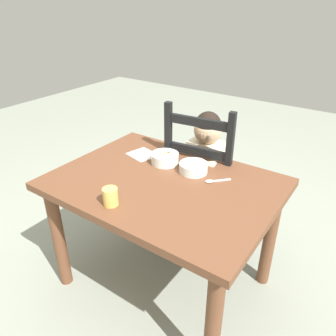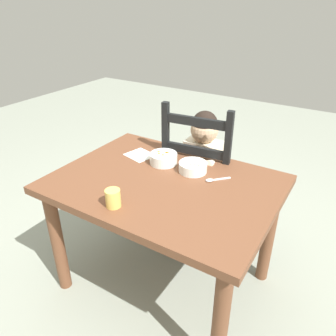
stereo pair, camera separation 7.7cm
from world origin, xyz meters
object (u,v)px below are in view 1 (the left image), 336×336
(child_figure, at_px, (204,162))
(drinking_cup, at_px, (110,197))
(bowl_of_carrots, at_px, (165,158))
(dining_table, at_px, (164,199))
(bowl_of_peas, at_px, (193,167))
(dining_chair, at_px, (204,183))
(spoon, at_px, (213,181))

(child_figure, height_order, drinking_cup, child_figure)
(bowl_of_carrots, bearing_deg, drinking_cup, -85.52)
(dining_table, xyz_separation_m, child_figure, (-0.02, 0.46, 0.02))
(bowl_of_peas, bearing_deg, drinking_cup, -107.41)
(child_figure, bearing_deg, drinking_cup, -94.16)
(child_figure, xyz_separation_m, drinking_cup, (-0.06, -0.77, 0.13))
(dining_chair, xyz_separation_m, child_figure, (-0.01, -0.00, 0.15))
(child_figure, distance_m, bowl_of_peas, 0.33)
(spoon, relative_size, drinking_cup, 1.36)
(dining_table, height_order, child_figure, child_figure)
(bowl_of_carrots, xyz_separation_m, spoon, (0.32, -0.03, -0.03))
(dining_chair, xyz_separation_m, bowl_of_carrots, (-0.10, -0.29, 0.27))
(child_figure, bearing_deg, bowl_of_carrots, -107.69)
(child_figure, xyz_separation_m, bowl_of_peas, (0.09, -0.29, 0.12))
(bowl_of_carrots, bearing_deg, spoon, -5.37)
(child_figure, distance_m, bowl_of_carrots, 0.33)
(spoon, bearing_deg, bowl_of_peas, 167.47)
(dining_table, xyz_separation_m, bowl_of_carrots, (-0.11, 0.17, 0.14))
(dining_table, distance_m, child_figure, 0.46)
(dining_table, height_order, drinking_cup, drinking_cup)
(bowl_of_carrots, bearing_deg, dining_table, -56.24)
(dining_chair, bearing_deg, dining_table, -88.49)
(dining_table, relative_size, dining_chair, 1.12)
(child_figure, relative_size, drinking_cup, 11.13)
(child_figure, relative_size, spoon, 8.17)
(dining_chair, height_order, child_figure, dining_chair)
(bowl_of_carrots, relative_size, spoon, 1.36)
(dining_table, height_order, bowl_of_peas, bowl_of_peas)
(dining_table, xyz_separation_m, dining_chair, (-0.01, 0.46, -0.13))
(child_figure, bearing_deg, spoon, -54.63)
(dining_table, height_order, spoon, spoon)
(child_figure, relative_size, bowl_of_peas, 6.16)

